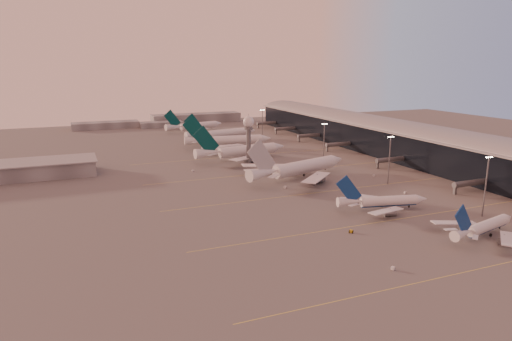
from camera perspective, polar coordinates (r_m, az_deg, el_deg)
name	(u,v)px	position (r m, az deg, el deg)	size (l,w,h in m)	color
ground	(360,237)	(166.24, 12.90, -8.09)	(700.00, 700.00, 0.00)	#535050
taxiway_markings	(344,189)	(226.26, 11.00, -2.23)	(180.00, 185.25, 0.02)	#DFCD4F
terminal	(401,140)	(312.37, 17.65, 3.63)	(57.00, 362.00, 23.04)	black
hangar	(15,170)	(272.58, -27.90, 0.02)	(82.00, 27.00, 8.50)	slate
radar_tower	(249,131)	(266.45, -0.94, 4.95)	(6.40, 6.40, 31.10)	#57595E
mast_a	(486,183)	(200.38, 26.82, -1.41)	(3.60, 0.56, 25.00)	#57595E
mast_b	(390,157)	(236.81, 16.35, 1.58)	(3.60, 0.56, 25.00)	#57595E
mast_c	(324,141)	(278.39, 8.50, 3.66)	(3.60, 0.56, 25.00)	#57595E
mast_d	(262,123)	(356.94, 0.79, 5.92)	(3.60, 0.56, 25.00)	#57595E
distant_horizon	(171,120)	(463.58, -10.59, 6.18)	(165.00, 37.50, 9.00)	slate
narrowbody_near	(484,229)	(180.08, 26.59, -6.51)	(37.25, 29.40, 14.76)	silver
narrowbody_mid	(382,203)	(196.34, 15.53, -3.92)	(39.63, 31.28, 15.70)	silver
widebody_white	(299,171)	(242.00, 5.45, 0.00)	(66.98, 52.86, 24.33)	silver
greentail_a	(242,153)	(288.74, -1.78, 2.21)	(63.96, 51.37, 23.28)	silver
greentail_b	(229,142)	(328.44, -3.40, 3.55)	(63.91, 51.31, 23.28)	silver
greentail_c	(222,135)	(360.50, -4.25, 4.40)	(62.71, 50.15, 23.03)	silver
greentail_d	(195,127)	(411.38, -7.63, 5.37)	(56.56, 45.12, 20.93)	silver
gsv_truck_a	(394,266)	(143.65, 16.84, -11.38)	(5.60, 3.78, 2.13)	silver
gsv_tug_mid	(351,231)	(169.18, 11.80, -7.47)	(3.94, 3.76, 0.98)	gold
gsv_truck_b	(406,192)	(224.34, 18.23, -2.53)	(5.19, 2.07, 2.07)	silver
gsv_truck_c	(286,186)	(222.87, 3.73, -1.92)	(6.18, 5.11, 2.42)	silver
gsv_catering_b	(374,173)	(253.44, 14.57, -0.32)	(4.87, 3.21, 3.68)	silver
gsv_tug_far	(271,169)	(260.21, 1.85, 0.17)	(4.19, 4.32, 1.08)	silver
gsv_truck_d	(192,170)	(259.36, -7.97, 0.10)	(2.96, 5.15, 1.96)	silver
gsv_tug_hangar	(272,149)	(322.83, 2.07, 2.74)	(3.61, 2.29, 1.00)	silver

